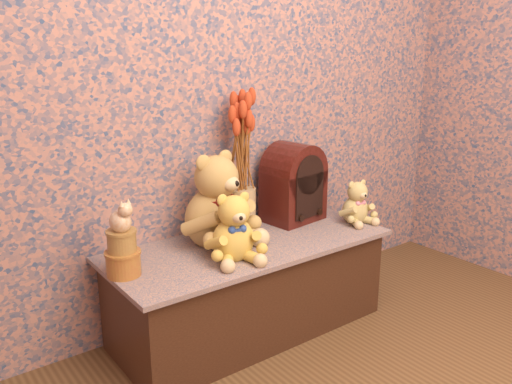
# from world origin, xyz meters

# --- Properties ---
(display_shelf) EXTENTS (1.25, 0.54, 0.42)m
(display_shelf) POSITION_xyz_m (0.00, 1.24, 0.21)
(display_shelf) COLOR #364A6F
(display_shelf) RESTS_ON ground
(teddy_large) EXTENTS (0.43, 0.48, 0.43)m
(teddy_large) POSITION_xyz_m (-0.12, 1.33, 0.63)
(teddy_large) COLOR #AF8C44
(teddy_large) RESTS_ON display_shelf
(teddy_medium) EXTENTS (0.29, 0.33, 0.29)m
(teddy_medium) POSITION_xyz_m (-0.15, 1.14, 0.57)
(teddy_medium) COLOR gold
(teddy_medium) RESTS_ON display_shelf
(teddy_small) EXTENTS (0.20, 0.23, 0.22)m
(teddy_small) POSITION_xyz_m (0.58, 1.16, 0.53)
(teddy_small) COLOR tan
(teddy_small) RESTS_ON display_shelf
(cathedral_radio) EXTENTS (0.30, 0.23, 0.38)m
(cathedral_radio) POSITION_xyz_m (0.36, 1.36, 0.61)
(cathedral_radio) COLOR #38100A
(cathedral_radio) RESTS_ON display_shelf
(ceramic_vase) EXTENTS (0.14, 0.14, 0.21)m
(ceramic_vase) POSITION_xyz_m (0.06, 1.38, 0.52)
(ceramic_vase) COLOR tan
(ceramic_vase) RESTS_ON display_shelf
(dried_stalks) EXTENTS (0.21, 0.21, 0.38)m
(dried_stalks) POSITION_xyz_m (0.06, 1.38, 0.82)
(dried_stalks) COLOR #C13E1E
(dried_stalks) RESTS_ON ceramic_vase
(biscuit_tin_lower) EXTENTS (0.14, 0.14, 0.09)m
(biscuit_tin_lower) POSITION_xyz_m (-0.57, 1.25, 0.47)
(biscuit_tin_lower) COLOR gold
(biscuit_tin_lower) RESTS_ON display_shelf
(biscuit_tin_upper) EXTENTS (0.11, 0.11, 0.08)m
(biscuit_tin_upper) POSITION_xyz_m (-0.57, 1.25, 0.55)
(biscuit_tin_upper) COLOR tan
(biscuit_tin_upper) RESTS_ON biscuit_tin_lower
(cat_figurine) EXTENTS (0.12, 0.13, 0.13)m
(cat_figurine) POSITION_xyz_m (-0.57, 1.25, 0.66)
(cat_figurine) COLOR silver
(cat_figurine) RESTS_ON biscuit_tin_upper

